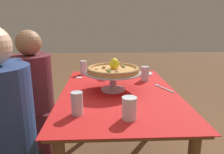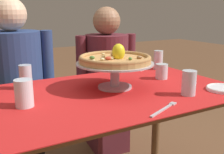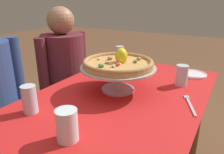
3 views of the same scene
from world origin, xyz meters
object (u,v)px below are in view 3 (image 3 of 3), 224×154
(water_glass_side_right, at_px, (138,67))
(water_glass_front_right, at_px, (181,77))
(dinner_fork, at_px, (190,104))
(pizza_stand, at_px, (118,73))
(water_glass_back_left, at_px, (30,101))
(water_glass_back_right, at_px, (120,55))
(pizza, at_px, (118,63))
(side_plate, at_px, (193,74))
(diner_right, at_px, (65,80))
(sugar_packet, at_px, (107,66))
(water_glass_side_left, at_px, (67,127))

(water_glass_side_right, xyz_separation_m, water_glass_front_right, (-0.09, -0.32, 0.01))
(water_glass_side_right, xyz_separation_m, dinner_fork, (-0.32, -0.42, -0.04))
(pizza_stand, bearing_deg, water_glass_back_left, 152.27)
(water_glass_back_right, xyz_separation_m, water_glass_back_left, (-0.91, -0.04, -0.00))
(pizza, xyz_separation_m, side_plate, (0.47, -0.31, -0.15))
(pizza_stand, xyz_separation_m, diner_right, (0.33, 0.69, -0.28))
(water_glass_back_right, height_order, water_glass_side_right, water_glass_back_right)
(sugar_packet, bearing_deg, water_glass_side_right, -94.01)
(pizza_stand, distance_m, diner_right, 0.82)
(water_glass_side_right, distance_m, water_glass_back_left, 0.78)
(pizza_stand, relative_size, sugar_packet, 8.16)
(water_glass_side_right, distance_m, diner_right, 0.69)
(pizza_stand, xyz_separation_m, water_glass_side_right, (0.34, 0.03, -0.06))
(side_plate, bearing_deg, dinner_fork, -171.19)
(sugar_packet, bearing_deg, water_glass_side_left, -157.69)
(water_glass_side_left, relative_size, side_plate, 0.70)
(pizza_stand, bearing_deg, water_glass_back_right, 27.34)
(water_glass_front_right, relative_size, sugar_packet, 2.43)
(dinner_fork, bearing_deg, water_glass_back_right, 53.40)
(pizza_stand, distance_m, water_glass_front_right, 0.38)
(water_glass_front_right, relative_size, dinner_fork, 0.61)
(water_glass_side_right, bearing_deg, water_glass_side_left, -173.56)
(side_plate, relative_size, diner_right, 0.15)
(pizza_stand, height_order, water_glass_back_right, pizza_stand)
(sugar_packet, bearing_deg, water_glass_front_right, -101.03)
(water_glass_side_left, xyz_separation_m, diner_right, (0.81, 0.75, -0.23))
(pizza_stand, height_order, dinner_fork, pizza_stand)
(pizza_stand, relative_size, water_glass_side_right, 4.53)
(water_glass_back_right, height_order, water_glass_side_left, water_glass_back_right)
(water_glass_side_right, bearing_deg, water_glass_back_left, 166.42)
(pizza, height_order, water_glass_side_left, pizza)
(pizza, xyz_separation_m, water_glass_side_left, (-0.49, -0.06, -0.11))
(dinner_fork, bearing_deg, diner_right, 74.14)
(side_plate, bearing_deg, water_glass_back_right, 87.13)
(pizza, distance_m, diner_right, 0.84)
(water_glass_side_left, xyz_separation_m, dinner_fork, (0.51, -0.32, -0.05))
(water_glass_front_right, bearing_deg, water_glass_back_right, 65.58)
(water_glass_front_right, xyz_separation_m, sugar_packet, (0.11, 0.57, -0.05))
(sugar_packet, bearing_deg, water_glass_back_right, -13.30)
(pizza_stand, distance_m, water_glass_side_right, 0.35)
(water_glass_side_right, distance_m, water_glass_front_right, 0.33)
(water_glass_side_left, bearing_deg, water_glass_side_right, 6.44)
(pizza_stand, bearing_deg, sugar_packet, 38.51)
(water_glass_front_right, bearing_deg, pizza_stand, 131.39)
(water_glass_back_right, height_order, sugar_packet, water_glass_back_right)
(sugar_packet, bearing_deg, side_plate, -80.08)
(water_glass_side_left, xyz_separation_m, water_glass_back_left, (0.07, 0.28, 0.00))
(pizza, bearing_deg, water_glass_side_left, -173.12)
(water_glass_side_left, height_order, dinner_fork, water_glass_side_left)
(water_glass_front_right, distance_m, diner_right, 1.01)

